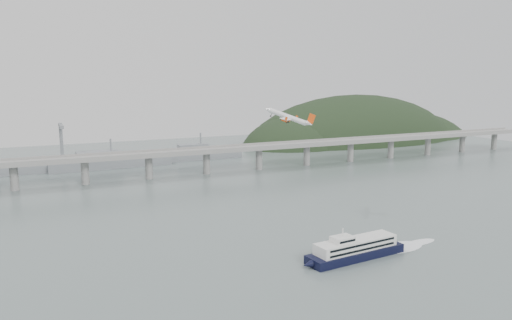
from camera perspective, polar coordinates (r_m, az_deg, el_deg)
name	(u,v)px	position (r m, az deg, el deg)	size (l,w,h in m)	color
ground	(303,249)	(249.53, 5.39, -10.12)	(900.00, 900.00, 0.00)	slate
bridge	(183,155)	(424.63, -8.38, 0.53)	(800.00, 22.00, 23.90)	gray
headland	(363,154)	(677.88, 12.15, 0.65)	(365.00, 155.00, 156.00)	black
ferry	(356,249)	(240.76, 11.31, -9.94)	(83.44, 19.80, 15.73)	black
airliner	(289,117)	(305.77, 3.78, 4.88)	(26.08, 25.25, 12.49)	white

